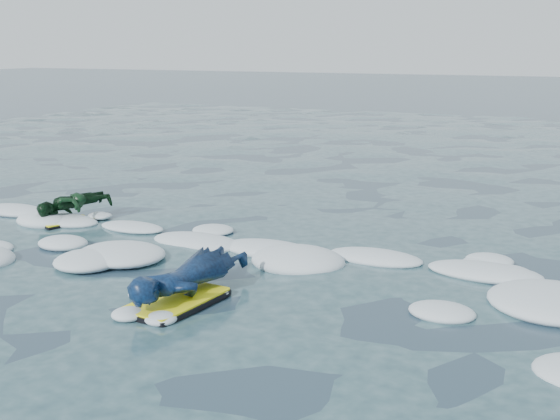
{
  "coord_description": "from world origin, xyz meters",
  "views": [
    {
      "loc": [
        4.89,
        -6.31,
        2.59
      ],
      "look_at": [
        1.14,
        1.6,
        0.54
      ],
      "focal_mm": 45.0,
      "sensor_mm": 36.0,
      "label": 1
    }
  ],
  "objects": [
    {
      "name": "foam_band",
      "position": [
        0.0,
        1.03,
        0.0
      ],
      "size": [
        12.0,
        3.1,
        0.3
      ],
      "primitive_type": null,
      "color": "white",
      "rests_on": "ground"
    },
    {
      "name": "prone_child_unit",
      "position": [
        -2.33,
        1.66,
        0.22
      ],
      "size": [
        0.97,
        1.23,
        0.43
      ],
      "rotation": [
        0.0,
        0.0,
        1.17
      ],
      "color": "black",
      "rests_on": "ground"
    },
    {
      "name": "ground",
      "position": [
        0.0,
        0.0,
        0.0
      ],
      "size": [
        120.0,
        120.0,
        0.0
      ],
      "primitive_type": "plane",
      "color": "#18313B",
      "rests_on": "ground"
    },
    {
      "name": "prone_woman_unit",
      "position": [
        1.04,
        -0.44,
        0.23
      ],
      "size": [
        0.75,
        1.73,
        0.44
      ],
      "rotation": [
        0.0,
        0.0,
        1.46
      ],
      "color": "black",
      "rests_on": "ground"
    }
  ]
}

